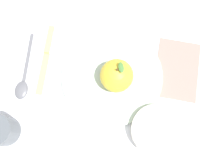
# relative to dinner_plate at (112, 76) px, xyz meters

# --- Properties ---
(ground_plane) EXTENTS (2.40, 2.40, 0.00)m
(ground_plane) POSITION_rel_dinner_plate_xyz_m (-0.03, 0.04, -0.01)
(ground_plane) COLOR silver
(dinner_plate) EXTENTS (0.26, 0.26, 0.02)m
(dinner_plate) POSITION_rel_dinner_plate_xyz_m (0.00, 0.00, 0.00)
(dinner_plate) COLOR #B2C6B2
(dinner_plate) RESTS_ON ground_plane
(apple) EXTENTS (0.08, 0.08, 0.09)m
(apple) POSITION_rel_dinner_plate_xyz_m (0.00, -0.02, 0.05)
(apple) COLOR gold
(apple) RESTS_ON dinner_plate
(side_bowl) EXTENTS (0.12, 0.12, 0.04)m
(side_bowl) POSITION_rel_dinner_plate_xyz_m (0.03, -0.17, 0.01)
(side_bowl) COLOR silver
(side_bowl) RESTS_ON ground_plane
(cup) EXTENTS (0.07, 0.07, 0.07)m
(cup) POSITION_rel_dinner_plate_xyz_m (-0.30, -0.01, 0.03)
(cup) COLOR #4C5156
(cup) RESTS_ON ground_plane
(knife) EXTENTS (0.12, 0.17, 0.01)m
(knife) POSITION_rel_dinner_plate_xyz_m (-0.13, 0.14, -0.01)
(knife) COLOR #D8B766
(knife) RESTS_ON ground_plane
(spoon) EXTENTS (0.11, 0.17, 0.01)m
(spoon) POSITION_rel_dinner_plate_xyz_m (-0.22, 0.09, -0.00)
(spoon) COLOR #59595E
(spoon) RESTS_ON ground_plane
(linen_napkin) EXTENTS (0.19, 0.20, 0.00)m
(linen_napkin) POSITION_rel_dinner_plate_xyz_m (0.16, -0.06, -0.01)
(linen_napkin) COLOR gray
(linen_napkin) RESTS_ON ground_plane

